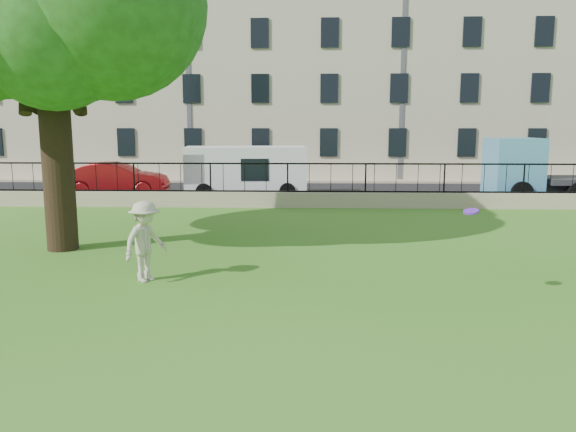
{
  "coord_description": "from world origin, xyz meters",
  "views": [
    {
      "loc": [
        0.8,
        -9.59,
        3.15
      ],
      "look_at": [
        0.32,
        3.5,
        1.03
      ],
      "focal_mm": 35.0,
      "sensor_mm": 36.0,
      "label": 1
    }
  ],
  "objects_px": {
    "blue_truck": "(563,169)",
    "red_sedan": "(117,179)",
    "man": "(145,241)",
    "frisbee": "(471,211)",
    "white_van": "(246,172)"
  },
  "relations": [
    {
      "from": "blue_truck",
      "to": "red_sedan",
      "type": "bearing_deg",
      "value": 176.99
    },
    {
      "from": "man",
      "to": "red_sedan",
      "type": "bearing_deg",
      "value": 50.73
    },
    {
      "from": "man",
      "to": "frisbee",
      "type": "distance_m",
      "value": 6.34
    },
    {
      "from": "frisbee",
      "to": "man",
      "type": "bearing_deg",
      "value": 169.82
    },
    {
      "from": "red_sedan",
      "to": "blue_truck",
      "type": "height_order",
      "value": "blue_truck"
    },
    {
      "from": "man",
      "to": "red_sedan",
      "type": "distance_m",
      "value": 14.84
    },
    {
      "from": "white_van",
      "to": "red_sedan",
      "type": "bearing_deg",
      "value": 175.5
    },
    {
      "from": "blue_truck",
      "to": "white_van",
      "type": "bearing_deg",
      "value": 175.69
    },
    {
      "from": "man",
      "to": "blue_truck",
      "type": "relative_size",
      "value": 0.26
    },
    {
      "from": "white_van",
      "to": "blue_truck",
      "type": "height_order",
      "value": "blue_truck"
    },
    {
      "from": "white_van",
      "to": "man",
      "type": "bearing_deg",
      "value": -97.67
    },
    {
      "from": "blue_truck",
      "to": "man",
      "type": "bearing_deg",
      "value": -138.05
    },
    {
      "from": "white_van",
      "to": "blue_truck",
      "type": "xyz_separation_m",
      "value": [
        13.63,
        -0.77,
        0.2
      ]
    },
    {
      "from": "frisbee",
      "to": "red_sedan",
      "type": "bearing_deg",
      "value": 127.59
    },
    {
      "from": "frisbee",
      "to": "blue_truck",
      "type": "height_order",
      "value": "blue_truck"
    }
  ]
}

